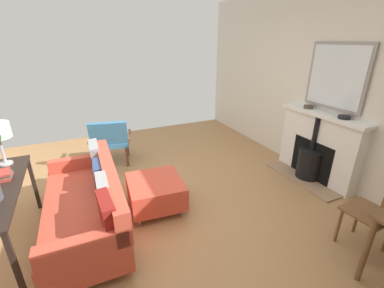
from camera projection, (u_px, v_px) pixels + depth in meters
The scene contains 10 objects.
ground_plane at pixel (165, 202), 3.50m from camera, with size 5.12×6.14×0.01m, color #A87A4C.
wall_left at pixel (319, 84), 3.94m from camera, with size 0.12×6.14×2.83m, color beige.
fireplace at pixel (316, 150), 3.95m from camera, with size 0.53×1.38×1.05m.
mirror_over_mantel at pixel (337, 77), 3.57m from camera, with size 0.04×0.91×0.91m.
mantel_bowl_near at pixel (308, 107), 3.98m from camera, with size 0.14×0.14×0.05m.
mantel_bowl_far at pixel (344, 117), 3.47m from camera, with size 0.16×0.16×0.04m.
sofa at pixel (89, 204), 2.88m from camera, with size 0.81×1.80×0.79m.
ottoman at pixel (156, 191), 3.31m from camera, with size 0.73×0.76×0.39m.
armchair_accent at pixel (110, 139), 4.37m from camera, with size 0.78×0.71×0.83m.
dining_chair_near_fireplace at pixel (378, 213), 2.51m from camera, with size 0.42×0.42×0.81m.
Camera 1 is at (0.88, 2.82, 2.06)m, focal length 24.06 mm.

